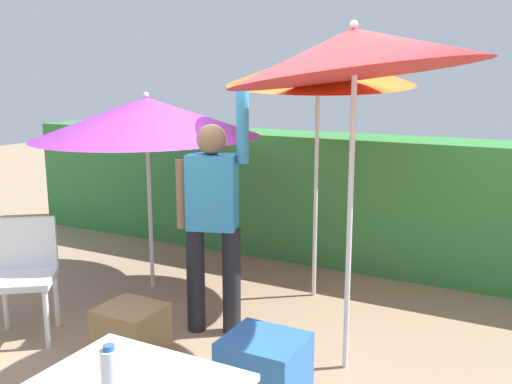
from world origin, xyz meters
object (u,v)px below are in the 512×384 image
(crate_cardboard, at_px, (131,332))
(bottle_water, at_px, (110,377))
(umbrella_yellow, at_px, (147,117))
(person_vendor, at_px, (213,214))
(chair_plastic, at_px, (25,271))
(cooler_box, at_px, (264,367))
(umbrella_orange, at_px, (320,68))
(umbrella_rainbow, at_px, (354,52))

(crate_cardboard, bearing_deg, bottle_water, -51.42)
(umbrella_yellow, height_order, person_vendor, person_vendor)
(chair_plastic, distance_m, crate_cardboard, 1.00)
(umbrella_yellow, xyz_separation_m, chair_plastic, (-0.20, -1.26, -1.07))
(cooler_box, xyz_separation_m, crate_cardboard, (-1.04, 0.00, -0.00))
(umbrella_orange, bearing_deg, bottle_water, -81.79)
(chair_plastic, bearing_deg, bottle_water, -33.11)
(person_vendor, height_order, crate_cardboard, person_vendor)
(cooler_box, bearing_deg, umbrella_orange, 101.67)
(umbrella_yellow, height_order, chair_plastic, umbrella_yellow)
(crate_cardboard, height_order, bottle_water, bottle_water)
(umbrella_orange, relative_size, bottle_water, 9.34)
(crate_cardboard, bearing_deg, cooler_box, -0.16)
(bottle_water, bearing_deg, crate_cardboard, 128.58)
(umbrella_rainbow, bearing_deg, bottle_water, -96.31)
(umbrella_yellow, height_order, bottle_water, umbrella_yellow)
(umbrella_orange, relative_size, cooler_box, 4.68)
(umbrella_orange, xyz_separation_m, person_vendor, (-0.41, -1.05, -1.07))
(umbrella_yellow, relative_size, person_vendor, 1.08)
(umbrella_rainbow, distance_m, person_vendor, 1.58)
(umbrella_orange, relative_size, umbrella_yellow, 1.10)
(bottle_water, bearing_deg, umbrella_rainbow, 83.69)
(cooler_box, bearing_deg, chair_plastic, -177.95)
(umbrella_yellow, xyz_separation_m, cooler_box, (1.78, -1.18, -1.39))
(umbrella_orange, distance_m, crate_cardboard, 2.58)
(umbrella_rainbow, bearing_deg, umbrella_yellow, 163.40)
(umbrella_yellow, bearing_deg, person_vendor, -27.96)
(umbrella_orange, height_order, crate_cardboard, umbrella_orange)
(person_vendor, distance_m, crate_cardboard, 1.02)
(umbrella_orange, relative_size, crate_cardboard, 5.36)
(umbrella_rainbow, relative_size, chair_plastic, 2.63)
(cooler_box, relative_size, bottle_water, 1.99)
(umbrella_yellow, bearing_deg, bottle_water, -54.23)
(umbrella_orange, relative_size, chair_plastic, 2.52)
(person_vendor, bearing_deg, umbrella_orange, 68.53)
(person_vendor, bearing_deg, chair_plastic, -149.69)
(umbrella_yellow, xyz_separation_m, person_vendor, (1.02, -0.54, -0.65))
(umbrella_rainbow, distance_m, umbrella_yellow, 2.25)
(cooler_box, height_order, bottle_water, bottle_water)
(chair_plastic, height_order, crate_cardboard, chair_plastic)
(cooler_box, bearing_deg, bottle_water, -85.96)
(umbrella_orange, xyz_separation_m, crate_cardboard, (-0.69, -1.69, -1.82))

